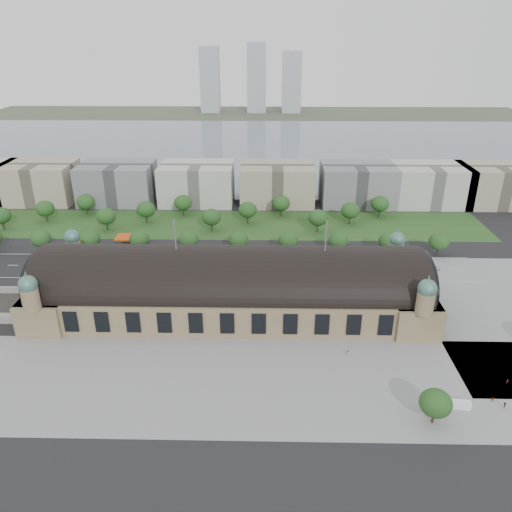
{
  "coord_description": "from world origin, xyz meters",
  "views": [
    {
      "loc": [
        13.05,
        -168.16,
        100.06
      ],
      "look_at": [
        9.19,
        20.18,
        14.0
      ],
      "focal_mm": 35.0,
      "sensor_mm": 36.0,
      "label": 1
    }
  ],
  "objects_px": {
    "traffic_car_3": "(157,260)",
    "traffic_car_5": "(306,261)",
    "traffic_car_4": "(214,267)",
    "parked_car_1": "(108,278)",
    "pedestrian_4": "(504,405)",
    "parked_car_3": "(145,278)",
    "van_south": "(460,405)",
    "parked_car_0": "(57,277)",
    "bus_west": "(184,269)",
    "parked_car_5": "(117,278)",
    "bus_east": "(306,270)",
    "petrol_station": "(134,238)",
    "bus_mid": "(216,275)",
    "parked_car_2": "(135,280)",
    "pedestrian_1": "(507,381)",
    "traffic_car_1": "(61,258)",
    "parked_car_6": "(160,280)",
    "traffic_car_6": "(433,268)",
    "parked_car_4": "(98,282)",
    "traffic_car_2": "(77,273)",
    "pedestrian_3": "(493,399)",
    "pedestrian_0": "(348,353)"
  },
  "relations": [
    {
      "from": "pedestrian_4",
      "to": "parked_car_5",
      "type": "bearing_deg",
      "value": -93.52
    },
    {
      "from": "parked_car_0",
      "to": "parked_car_6",
      "type": "xyz_separation_m",
      "value": [
        45.83,
        -1.82,
        0.09
      ]
    },
    {
      "from": "petrol_station",
      "to": "parked_car_1",
      "type": "relative_size",
      "value": 2.92
    },
    {
      "from": "traffic_car_4",
      "to": "parked_car_1",
      "type": "height_order",
      "value": "traffic_car_4"
    },
    {
      "from": "van_south",
      "to": "pedestrian_4",
      "type": "xyz_separation_m",
      "value": [
        12.84,
        0.2,
        -0.15
      ]
    },
    {
      "from": "bus_east",
      "to": "traffic_car_1",
      "type": "bearing_deg",
      "value": 81.64
    },
    {
      "from": "parked_car_0",
      "to": "pedestrian_1",
      "type": "bearing_deg",
      "value": 46.95
    },
    {
      "from": "traffic_car_1",
      "to": "parked_car_3",
      "type": "bearing_deg",
      "value": -108.62
    },
    {
      "from": "parked_car_5",
      "to": "parked_car_1",
      "type": "bearing_deg",
      "value": -127.05
    },
    {
      "from": "parked_car_1",
      "to": "traffic_car_6",
      "type": "bearing_deg",
      "value": 58.52
    },
    {
      "from": "bus_west",
      "to": "pedestrian_1",
      "type": "distance_m",
      "value": 134.15
    },
    {
      "from": "traffic_car_1",
      "to": "parked_car_3",
      "type": "xyz_separation_m",
      "value": [
        44.73,
        -20.18,
        -0.11
      ]
    },
    {
      "from": "traffic_car_4",
      "to": "pedestrian_1",
      "type": "relative_size",
      "value": 2.81
    },
    {
      "from": "traffic_car_3",
      "to": "bus_west",
      "type": "xyz_separation_m",
      "value": [
        14.82,
        -11.62,
        1.12
      ]
    },
    {
      "from": "parked_car_3",
      "to": "parked_car_4",
      "type": "distance_m",
      "value": 19.87
    },
    {
      "from": "van_south",
      "to": "pedestrian_0",
      "type": "xyz_separation_m",
      "value": [
        -28.68,
        25.06,
        -0.12
      ]
    },
    {
      "from": "bus_mid",
      "to": "pedestrian_4",
      "type": "xyz_separation_m",
      "value": [
        91.23,
        -80.7,
        -0.67
      ]
    },
    {
      "from": "traffic_car_6",
      "to": "parked_car_5",
      "type": "xyz_separation_m",
      "value": [
        -141.55,
        -12.98,
        -0.17
      ]
    },
    {
      "from": "traffic_car_2",
      "to": "traffic_car_5",
      "type": "xyz_separation_m",
      "value": [
        103.05,
        15.36,
        -0.07
      ]
    },
    {
      "from": "pedestrian_4",
      "to": "parked_car_3",
      "type": "bearing_deg",
      "value": -95.99
    },
    {
      "from": "traffic_car_2",
      "to": "bus_east",
      "type": "height_order",
      "value": "bus_east"
    },
    {
      "from": "petrol_station",
      "to": "bus_mid",
      "type": "xyz_separation_m",
      "value": [
        45.24,
        -38.28,
        -1.32
      ]
    },
    {
      "from": "parked_car_4",
      "to": "pedestrian_3",
      "type": "height_order",
      "value": "pedestrian_3"
    },
    {
      "from": "petrol_station",
      "to": "parked_car_1",
      "type": "xyz_separation_m",
      "value": [
        -2.11,
        -40.28,
        -2.28
      ]
    },
    {
      "from": "bus_west",
      "to": "traffic_car_1",
      "type": "bearing_deg",
      "value": 72.26
    },
    {
      "from": "traffic_car_3",
      "to": "traffic_car_5",
      "type": "distance_m",
      "value": 70.18
    },
    {
      "from": "parked_car_1",
      "to": "pedestrian_1",
      "type": "relative_size",
      "value": 2.84
    },
    {
      "from": "bus_east",
      "to": "parked_car_5",
      "type": "bearing_deg",
      "value": 92.95
    },
    {
      "from": "traffic_car_5",
      "to": "petrol_station",
      "type": "bearing_deg",
      "value": 82.85
    },
    {
      "from": "parked_car_2",
      "to": "pedestrian_0",
      "type": "distance_m",
      "value": 99.28
    },
    {
      "from": "traffic_car_5",
      "to": "parked_car_3",
      "type": "relative_size",
      "value": 1.01
    },
    {
      "from": "traffic_car_2",
      "to": "parked_car_2",
      "type": "distance_m",
      "value": 27.96
    },
    {
      "from": "traffic_car_3",
      "to": "parked_car_3",
      "type": "height_order",
      "value": "traffic_car_3"
    },
    {
      "from": "parked_car_0",
      "to": "bus_east",
      "type": "height_order",
      "value": "bus_east"
    },
    {
      "from": "traffic_car_3",
      "to": "pedestrian_3",
      "type": "xyz_separation_m",
      "value": [
        118.29,
        -94.61,
        0.13
      ]
    },
    {
      "from": "traffic_car_4",
      "to": "pedestrian_0",
      "type": "relative_size",
      "value": 2.4
    },
    {
      "from": "petrol_station",
      "to": "pedestrian_3",
      "type": "height_order",
      "value": "petrol_station"
    },
    {
      "from": "traffic_car_6",
      "to": "parked_car_2",
      "type": "relative_size",
      "value": 1.34
    },
    {
      "from": "parked_car_2",
      "to": "parked_car_5",
      "type": "height_order",
      "value": "parked_car_5"
    },
    {
      "from": "parked_car_0",
      "to": "bus_west",
      "type": "height_order",
      "value": "bus_west"
    },
    {
      "from": "traffic_car_5",
      "to": "parked_car_1",
      "type": "distance_m",
      "value": 90.29
    },
    {
      "from": "traffic_car_1",
      "to": "parked_car_6",
      "type": "distance_m",
      "value": 56.11
    },
    {
      "from": "parked_car_0",
      "to": "pedestrian_0",
      "type": "xyz_separation_m",
      "value": [
        119.58,
        -53.84,
        0.33
      ]
    },
    {
      "from": "parked_car_4",
      "to": "traffic_car_5",
      "type": "bearing_deg",
      "value": 81.48
    },
    {
      "from": "pedestrian_1",
      "to": "pedestrian_4",
      "type": "xyz_separation_m",
      "value": [
        -5.69,
        -11.0,
        0.11
      ]
    },
    {
      "from": "parked_car_5",
      "to": "parked_car_6",
      "type": "distance_m",
      "value": 19.41
    },
    {
      "from": "parked_car_2",
      "to": "bus_west",
      "type": "xyz_separation_m",
      "value": [
        20.35,
        8.83,
        1.25
      ]
    },
    {
      "from": "petrol_station",
      "to": "bus_west",
      "type": "xyz_separation_m",
      "value": [
        30.72,
        -33.28,
        -1.06
      ]
    },
    {
      "from": "parked_car_5",
      "to": "bus_west",
      "type": "xyz_separation_m",
      "value": [
        28.85,
        7.0,
        1.24
      ]
    },
    {
      "from": "van_south",
      "to": "bus_west",
      "type": "bearing_deg",
      "value": 144.69
    }
  ]
}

